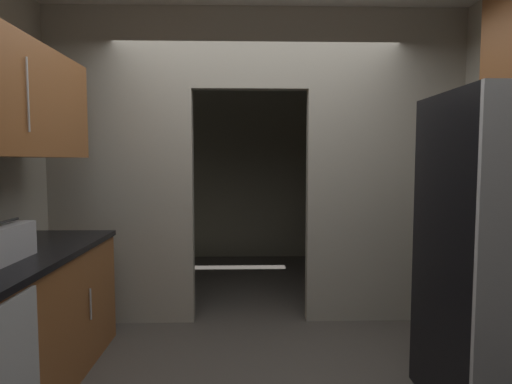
# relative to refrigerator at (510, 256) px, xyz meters

# --- Properties ---
(kitchen_partition) EXTENTS (3.70, 0.12, 2.80)m
(kitchen_partition) POSITION_rel_refrigerator_xyz_m (-1.40, 1.46, 0.57)
(kitchen_partition) COLOR #ADA899
(kitchen_partition) RESTS_ON ground
(adjoining_room_shell) EXTENTS (3.70, 2.66, 2.80)m
(adjoining_room_shell) POSITION_rel_refrigerator_xyz_m (-1.41, 3.31, 0.47)
(adjoining_room_shell) COLOR gray
(adjoining_room_shell) RESTS_ON ground
(refrigerator) EXTENTS (0.81, 0.80, 1.85)m
(refrigerator) POSITION_rel_refrigerator_xyz_m (0.00, 0.00, 0.00)
(refrigerator) COLOR black
(refrigerator) RESTS_ON ground
(lower_cabinet_run) EXTENTS (0.67, 2.08, 0.89)m
(lower_cabinet_run) POSITION_rel_refrigerator_xyz_m (-2.92, 0.10, -0.48)
(lower_cabinet_run) COLOR brown
(lower_cabinet_run) RESTS_ON ground
(boombox) EXTENTS (0.17, 0.43, 0.23)m
(boombox) POSITION_rel_refrigerator_xyz_m (-2.90, 0.07, 0.07)
(boombox) COLOR #B2B2B7
(boombox) RESTS_ON lower_cabinet_run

